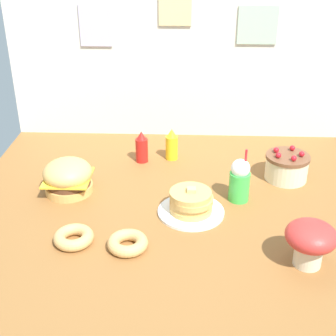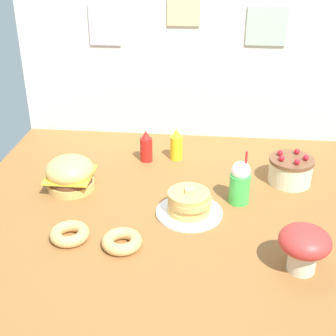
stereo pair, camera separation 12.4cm
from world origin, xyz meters
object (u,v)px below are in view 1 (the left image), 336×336
layer_cake (287,167)px  mushroom_stool (311,240)px  pancake_stack (191,204)px  donut_chocolate (128,243)px  cream_soda_cup (240,180)px  ketchup_bottle (142,148)px  burger (68,177)px  mustard_bottle (172,145)px  donut_pink_glaze (74,237)px

layer_cake → mushroom_stool: 0.71m
pancake_stack → donut_chocolate: 0.38m
pancake_stack → layer_cake: size_ratio=1.36×
cream_soda_cup → ketchup_bottle: bearing=142.1°
burger → mushroom_stool: mushroom_stool is taller
burger → mushroom_stool: 1.20m
pancake_stack → mustard_bottle: 0.58m
donut_chocolate → pancake_stack: bearing=46.6°
burger → layer_cake: size_ratio=1.06×
mushroom_stool → donut_pink_glaze: bearing=173.8°
burger → donut_chocolate: (0.35, -0.45, -0.06)m
burger → mustard_bottle: mustard_bottle is taller
layer_cake → donut_chocolate: bearing=-140.4°
layer_cake → pancake_stack: bearing=-144.7°
burger → donut_chocolate: size_ratio=1.43×
mustard_bottle → layer_cake: bearing=-19.3°
ketchup_bottle → mustard_bottle: 0.17m
ketchup_bottle → donut_pink_glaze: ketchup_bottle is taller
donut_pink_glaze → layer_cake: bearing=31.1°
ketchup_bottle → mushroom_stool: (0.74, -0.88, 0.03)m
ketchup_bottle → mustard_bottle: (0.17, 0.04, 0.00)m
burger → mustard_bottle: 0.64m
cream_soda_cup → layer_cake: bearing=39.6°
pancake_stack → donut_pink_glaze: pancake_stack is taller
pancake_stack → burger: bearing=163.9°
burger → pancake_stack: bearing=-16.1°
ketchup_bottle → mushroom_stool: size_ratio=0.91×
ketchup_bottle → cream_soda_cup: bearing=-37.9°
layer_cake → donut_chocolate: layer_cake is taller
burger → cream_soda_cup: cream_soda_cup is taller
layer_cake → mustard_bottle: bearing=160.7°
layer_cake → donut_pink_glaze: layer_cake is taller
layer_cake → ketchup_bottle: ketchup_bottle is taller
ketchup_bottle → mustard_bottle: size_ratio=1.00×
pancake_stack → cream_soda_cup: (0.23, 0.13, 0.06)m
mustard_bottle → donut_pink_glaze: mustard_bottle is taller
mustard_bottle → mushroom_stool: bearing=-58.3°
donut_chocolate → mushroom_stool: 0.73m
layer_cake → donut_pink_glaze: size_ratio=1.34×
donut_chocolate → mushroom_stool: (0.73, -0.07, 0.09)m
donut_chocolate → donut_pink_glaze: bearing=172.6°
layer_cake → mushroom_stool: size_ratio=1.13×
cream_soda_cup → donut_pink_glaze: bearing=-152.4°
cream_soda_cup → donut_pink_glaze: cream_soda_cup is taller
burger → layer_cake: burger is taller
ketchup_bottle → cream_soda_cup: 0.65m
donut_pink_glaze → mushroom_stool: size_ratio=0.85×
pancake_stack → ketchup_bottle: (-0.28, 0.53, 0.03)m
burger → pancake_stack: 0.64m
mushroom_stool → mustard_bottle: bearing=121.7°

